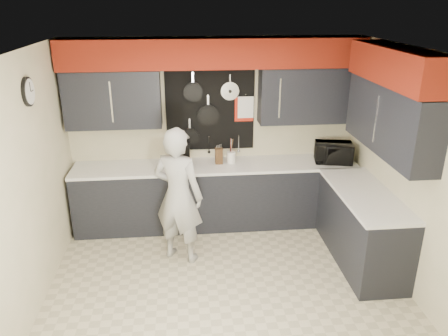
{
  "coord_description": "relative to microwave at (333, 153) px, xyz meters",
  "views": [
    {
      "loc": [
        -0.43,
        -4.15,
        3.07
      ],
      "look_at": [
        0.02,
        0.5,
        1.23
      ],
      "focal_mm": 35.0,
      "sensor_mm": 36.0,
      "label": 1
    }
  ],
  "objects": [
    {
      "name": "ground",
      "position": [
        -1.63,
        -1.38,
        -1.06
      ],
      "size": [
        4.0,
        4.0,
        0.0
      ],
      "primitive_type": "plane",
      "color": "beige",
      "rests_on": "ground"
    },
    {
      "name": "back_wall_assembly",
      "position": [
        -1.63,
        0.22,
        0.95
      ],
      "size": [
        4.0,
        0.36,
        2.6
      ],
      "color": "beige",
      "rests_on": "ground"
    },
    {
      "name": "right_wall_assembly",
      "position": [
        0.22,
        -1.12,
        0.88
      ],
      "size": [
        0.36,
        3.5,
        2.6
      ],
      "color": "beige",
      "rests_on": "ground"
    },
    {
      "name": "left_wall_assembly",
      "position": [
        -3.63,
        -1.37,
        0.28
      ],
      "size": [
        0.05,
        3.5,
        2.6
      ],
      "color": "beige",
      "rests_on": "ground"
    },
    {
      "name": "base_cabinets",
      "position": [
        -1.14,
        -0.25,
        -0.6
      ],
      "size": [
        3.95,
        2.2,
        0.92
      ],
      "color": "black",
      "rests_on": "ground"
    },
    {
      "name": "microwave",
      "position": [
        0.0,
        0.0,
        0.0
      ],
      "size": [
        0.56,
        0.43,
        0.28
      ],
      "primitive_type": "imported",
      "rotation": [
        0.0,
        0.0,
        -0.2
      ],
      "color": "black",
      "rests_on": "base_cabinets"
    },
    {
      "name": "knife_block",
      "position": [
        -1.59,
        0.1,
        -0.03
      ],
      "size": [
        0.1,
        0.1,
        0.22
      ],
      "primitive_type": "cube",
      "rotation": [
        0.0,
        0.0,
        0.01
      ],
      "color": "#3A2012",
      "rests_on": "base_cabinets"
    },
    {
      "name": "utensil_crock",
      "position": [
        -1.42,
        0.12,
        -0.06
      ],
      "size": [
        0.12,
        0.12,
        0.16
      ],
      "primitive_type": "cylinder",
      "color": "white",
      "rests_on": "base_cabinets"
    },
    {
      "name": "coffee_maker",
      "position": [
        -2.07,
        0.02,
        0.02
      ],
      "size": [
        0.18,
        0.22,
        0.31
      ],
      "rotation": [
        0.0,
        0.0,
        -0.06
      ],
      "color": "black",
      "rests_on": "base_cabinets"
    },
    {
      "name": "person",
      "position": [
        -2.15,
        -0.77,
        -0.21
      ],
      "size": [
        0.74,
        0.64,
        1.71
      ],
      "primitive_type": "imported",
      "rotation": [
        0.0,
        0.0,
        2.69
      ],
      "color": "#AAAAA7",
      "rests_on": "ground"
    }
  ]
}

